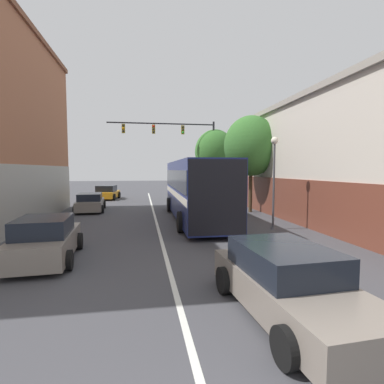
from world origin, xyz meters
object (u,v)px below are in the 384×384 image
Objects in this scene: bus at (195,187)px; hatchback_foreground at (288,283)px; parked_car_left_mid at (90,203)px; street_lamp at (274,171)px; street_tree_far at (215,152)px; parked_car_left_far at (107,193)px; traffic_signal_gantry at (180,141)px; street_tree_near at (251,146)px; parked_car_left_near at (45,240)px.

bus reaches higher than hatchback_foreground.
bus is at bearing -129.74° from parked_car_left_mid.
street_lamp is 0.67× the size of street_tree_far.
parked_car_left_far is 9.09m from traffic_signal_gantry.
parked_car_left_far is (0.18, 8.66, 0.04)m from parked_car_left_mid.
street_tree_far is at bearing 92.87° from street_tree_near.
bus reaches higher than parked_car_left_far.
street_tree_near is at bearing -51.65° from parked_car_left_near.
street_tree_near reaches higher than parked_car_left_mid.
street_tree_near is at bearing -106.02° from parked_car_left_mid.
street_tree_near is (4.54, 14.31, 3.91)m from hatchback_foreground.
parked_car_left_near is 10.42m from street_lamp.
parked_car_left_near is 0.97× the size of parked_car_left_far.
parked_car_left_near reaches higher than parked_car_left_far.
parked_car_left_far is (-0.39, 20.62, -0.02)m from parked_car_left_near.
bus is 12.04m from street_tree_far.
bus is 2.51× the size of street_lamp.
bus is 11.10m from traffic_signal_gantry.
street_tree_far is (4.12, 22.86, 3.99)m from hatchback_foreground.
parked_car_left_mid is at bearing 55.27° from bus.
street_lamp is at bearing -92.40° from street_tree_far.
parked_car_left_near is 0.88× the size of street_lamp.
parked_car_left_far is 15.98m from street_tree_near.
hatchback_foreground is at bearing -91.66° from traffic_signal_gantry.
parked_car_left_mid is 1.06× the size of parked_car_left_far.
bus is 5.67m from street_tree_near.
traffic_signal_gantry is (6.64, 17.62, 4.90)m from parked_car_left_near.
traffic_signal_gantry is 1.48× the size of street_tree_near.
hatchback_foreground is 15.51m from street_tree_near.
hatchback_foreground is 0.67× the size of street_tree_far.
parked_car_left_far is 0.62× the size of street_tree_near.
traffic_signal_gantry reaches higher than street_tree_near.
street_tree_far is at bearing -96.16° from parked_car_left_far.
street_tree_near is at bearing -87.13° from street_tree_far.
parked_car_left_near is (-5.99, 4.67, 0.02)m from hatchback_foreground.
street_tree_far is (10.11, 18.19, 3.97)m from parked_car_left_near.
street_tree_far reaches higher than parked_car_left_far.
street_lamp is (9.88, -16.94, 2.22)m from parked_car_left_far.
street_tree_far reaches higher than parked_car_left_near.
street_tree_near is (4.35, 2.50, 2.64)m from bus.
street_lamp is (3.51, 8.36, 2.21)m from hatchback_foreground.
street_lamp is at bearing -72.90° from parked_car_left_near.
street_tree_near is (3.90, -7.98, -1.00)m from traffic_signal_gantry.
street_tree_far is (0.61, 14.51, 1.77)m from street_lamp.
parked_car_left_far is 19.74m from street_lamp.
hatchback_foreground is at bearing -162.67° from parked_car_left_mid.
parked_car_left_far is at bearing -3.02° from parked_car_left_near.
parked_car_left_near is at bearing 48.24° from hatchback_foreground.
parked_car_left_far is at bearing 134.83° from street_tree_near.
street_lamp is (9.50, 3.68, 2.19)m from parked_car_left_near.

